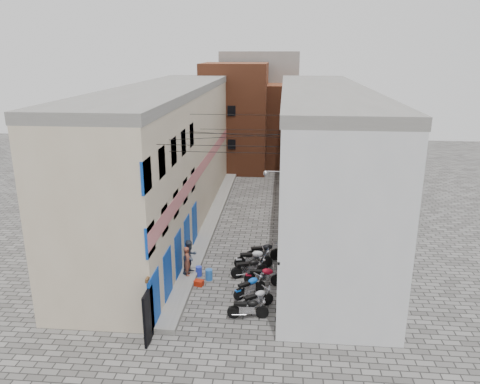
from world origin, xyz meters
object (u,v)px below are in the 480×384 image
(motorcycle_d, at_px, (263,275))
(motorcycle_g, at_px, (264,251))
(motorcycle_a, at_px, (248,307))
(person_b, at_px, (190,257))
(motorcycle_c, at_px, (250,286))
(motorcycle_f, at_px, (253,258))
(water_jug_far, at_px, (199,271))
(person_a, at_px, (187,261))
(red_crate, at_px, (199,283))
(motorcycle_b, at_px, (257,298))
(motorcycle_e, at_px, (250,267))
(water_jug_near, at_px, (209,275))

(motorcycle_d, bearing_deg, motorcycle_g, -176.50)
(motorcycle_a, height_order, person_b, person_b)
(motorcycle_c, height_order, motorcycle_f, motorcycle_f)
(water_jug_far, bearing_deg, person_a, -139.11)
(motorcycle_d, relative_size, water_jug_far, 3.76)
(motorcycle_f, bearing_deg, red_crate, -60.28)
(motorcycle_b, xyz_separation_m, water_jug_far, (-3.15, 2.90, -0.26))
(motorcycle_e, distance_m, motorcycle_f, 1.05)
(water_jug_far, bearing_deg, motorcycle_e, 2.95)
(motorcycle_g, bearing_deg, motorcycle_b, -16.22)
(motorcycle_a, bearing_deg, red_crate, -140.15)
(motorcycle_a, relative_size, motorcycle_d, 0.94)
(motorcycle_e, xyz_separation_m, person_a, (-3.10, -0.55, 0.44))
(person_a, bearing_deg, motorcycle_f, -74.57)
(motorcycle_a, relative_size, motorcycle_e, 0.92)
(motorcycle_c, height_order, motorcycle_d, motorcycle_d)
(person_a, bearing_deg, water_jug_near, -99.02)
(water_jug_far, distance_m, red_crate, 1.04)
(person_a, height_order, water_jug_far, person_a)
(water_jug_far, bearing_deg, motorcycle_g, 33.24)
(person_b, bearing_deg, motorcycle_a, -102.87)
(motorcycle_d, relative_size, person_a, 1.26)
(motorcycle_d, distance_m, motorcycle_e, 1.10)
(motorcycle_a, xyz_separation_m, motorcycle_d, (0.53, 3.02, 0.03))
(motorcycle_f, relative_size, person_b, 1.17)
(motorcycle_e, bearing_deg, motorcycle_g, 143.98)
(person_b, bearing_deg, motorcycle_d, -63.19)
(motorcycle_b, relative_size, red_crate, 3.99)
(person_a, bearing_deg, motorcycle_d, -104.86)
(motorcycle_e, relative_size, water_jug_far, 3.86)
(motorcycle_e, height_order, motorcycle_g, motorcycle_g)
(red_crate, bearing_deg, motorcycle_g, 45.80)
(motorcycle_a, bearing_deg, motorcycle_d, 165.35)
(motorcycle_g, xyz_separation_m, person_b, (-3.64, -2.26, 0.54))
(motorcycle_d, height_order, water_jug_far, motorcycle_d)
(motorcycle_f, distance_m, water_jug_near, 2.67)
(red_crate, bearing_deg, motorcycle_c, -16.55)
(motorcycle_a, distance_m, water_jug_far, 4.66)
(motorcycle_a, bearing_deg, motorcycle_e, 178.34)
(motorcycle_c, bearing_deg, motorcycle_e, 141.60)
(motorcycle_g, distance_m, person_b, 4.32)
(person_b, bearing_deg, motorcycle_b, -92.80)
(motorcycle_c, relative_size, motorcycle_d, 0.95)
(motorcycle_d, relative_size, red_crate, 4.33)
(motorcycle_b, distance_m, motorcycle_d, 2.22)
(motorcycle_d, height_order, motorcycle_g, motorcycle_g)
(red_crate, bearing_deg, motorcycle_f, 40.66)
(motorcycle_a, xyz_separation_m, motorcycle_g, (0.41, 5.82, 0.06))
(motorcycle_c, relative_size, motorcycle_e, 0.93)
(motorcycle_f, xyz_separation_m, water_jug_far, (-2.73, -1.17, -0.34))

